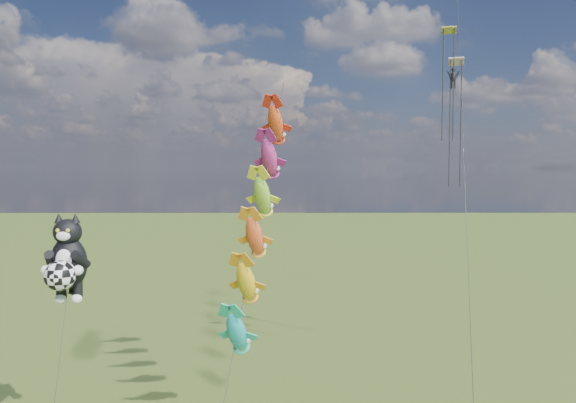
{
  "coord_description": "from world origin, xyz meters",
  "views": [
    {
      "loc": [
        10.61,
        -27.8,
        14.25
      ],
      "look_at": [
        10.7,
        9.55,
        12.02
      ],
      "focal_mm": 35.0,
      "sensor_mm": 36.0,
      "label": 1
    }
  ],
  "objects": [
    {
      "name": "fish_windsock_rig",
      "position": [
        8.97,
        4.92,
        11.44
      ],
      "size": [
        3.71,
        15.63,
        20.36
      ],
      "rotation": [
        0.0,
        0.0,
        0.11
      ],
      "color": "#4F4428",
      "rests_on": "ground"
    },
    {
      "name": "cat_kite_rig",
      "position": [
        -1.43,
        2.57,
        9.19
      ],
      "size": [
        2.28,
        3.98,
        11.78
      ],
      "rotation": [
        0.0,
        0.0,
        -0.01
      ],
      "color": "#4F4428",
      "rests_on": "ground"
    },
    {
      "name": "parafoil_rig",
      "position": [
        22.31,
        11.77,
        19.86
      ],
      "size": [
        4.54,
        17.25,
        27.0
      ],
      "rotation": [
        0.0,
        0.0,
        -0.13
      ],
      "color": "#4F4428",
      "rests_on": "ground"
    }
  ]
}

